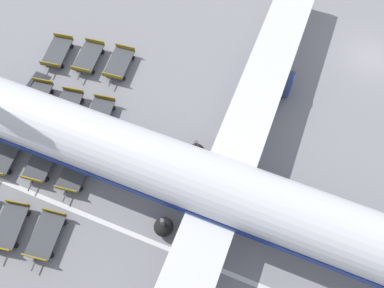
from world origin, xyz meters
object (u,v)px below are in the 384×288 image
Objects in this scene: baggage_dolly_row_mid_b_col_a at (119,63)px; baggage_dolly_row_mid_a_col_b at (67,108)px; airplane at (240,196)px; baggage_dolly_row_mid_b_col_b at (99,116)px; baggage_dolly_row_mid_a_col_a at (89,57)px; baggage_dolly_row_near_col_b at (36,99)px; baggage_dolly_row_mid_a_col_c at (42,161)px; baggage_dolly_row_mid_a_col_d at (10,226)px; baggage_dolly_row_near_col_a at (58,52)px; baggage_dolly_row_mid_b_col_c at (75,171)px; baggage_dolly_row_near_col_c at (5,154)px; baggage_dolly_row_mid_b_col_d at (46,235)px.

baggage_dolly_row_mid_a_col_b is at bearing -27.08° from baggage_dolly_row_mid_b_col_a.
baggage_dolly_row_mid_b_col_b is at bearing -112.96° from airplane.
baggage_dolly_row_mid_a_col_a is at bearing -178.79° from baggage_dolly_row_mid_a_col_b.
baggage_dolly_row_mid_a_col_a is (-9.31, -13.19, -2.49)m from airplane.
baggage_dolly_row_mid_b_col_b is at bearing 27.87° from baggage_dolly_row_mid_a_col_a.
baggage_dolly_row_near_col_b and baggage_dolly_row_mid_b_col_b have the same top height.
baggage_dolly_row_mid_a_col_c is at bearing -0.99° from baggage_dolly_row_mid_a_col_b.
baggage_dolly_row_near_col_b is at bearing -166.23° from baggage_dolly_row_mid_a_col_d.
baggage_dolly_row_mid_a_col_d is at bearing 13.77° from baggage_dolly_row_near_col_b.
baggage_dolly_row_near_col_a and baggage_dolly_row_mid_a_col_b have the same top height.
baggage_dolly_row_mid_b_col_b is (-4.51, -10.65, -2.49)m from airplane.
baggage_dolly_row_mid_b_col_b is 4.36m from baggage_dolly_row_mid_b_col_c.
baggage_dolly_row_near_col_c and baggage_dolly_row_mid_a_col_c have the same top height.
airplane is at bearing 107.53° from baggage_dolly_row_mid_a_col_d.
baggage_dolly_row_mid_b_col_d is (4.44, 4.83, 0.00)m from baggage_dolly_row_near_col_c.
baggage_dolly_row_mid_a_col_b is 1.00× the size of baggage_dolly_row_mid_b_col_b.
baggage_dolly_row_near_col_c and baggage_dolly_row_mid_b_col_a have the same top height.
baggage_dolly_row_mid_a_col_a is at bearing 91.41° from baggage_dolly_row_near_col_a.
baggage_dolly_row_mid_b_col_a is at bearing 90.46° from baggage_dolly_row_near_col_a.
baggage_dolly_row_mid_a_col_c is 1.00× the size of baggage_dolly_row_mid_b_col_a.
baggage_dolly_row_mid_b_col_d is at bearing 27.04° from baggage_dolly_row_near_col_b.
baggage_dolly_row_mid_a_col_a is 1.00× the size of baggage_dolly_row_mid_a_col_d.
airplane is 12.98× the size of baggage_dolly_row_mid_b_col_b.
baggage_dolly_row_mid_b_col_d is (13.48, 4.78, 0.00)m from baggage_dolly_row_near_col_a.
baggage_dolly_row_mid_b_col_a and baggage_dolly_row_mid_b_col_d have the same top height.
airplane is 18.42m from baggage_dolly_row_near_col_a.
baggage_dolly_row_near_col_c and baggage_dolly_row_mid_b_col_c have the same top height.
baggage_dolly_row_near_col_b is at bearing -152.96° from baggage_dolly_row_mid_b_col_d.
baggage_dolly_row_mid_b_col_d is at bearing -1.07° from baggage_dolly_row_mid_b_col_a.
baggage_dolly_row_mid_a_col_a is 9.48m from baggage_dolly_row_mid_b_col_c.
airplane is 12.86× the size of baggage_dolly_row_mid_b_col_a.
baggage_dolly_row_near_col_c is at bearing -132.59° from baggage_dolly_row_mid_b_col_d.
baggage_dolly_row_mid_b_col_b is at bearing 178.05° from baggage_dolly_row_mid_b_col_d.
baggage_dolly_row_mid_a_col_d is at bearing -11.16° from baggage_dolly_row_mid_b_col_a.
baggage_dolly_row_near_col_b and baggage_dolly_row_near_col_c have the same top height.
baggage_dolly_row_mid_a_col_b is (4.71, 0.10, 0.00)m from baggage_dolly_row_mid_a_col_a.
airplane is 12.97× the size of baggage_dolly_row_mid_b_col_c.
airplane is at bearing 49.03° from baggage_dolly_row_mid_b_col_a.
baggage_dolly_row_near_col_c is 5.03m from baggage_dolly_row_mid_b_col_c.
baggage_dolly_row_mid_b_col_c is at bearing 86.65° from baggage_dolly_row_mid_a_col_c.
baggage_dolly_row_mid_a_col_a is at bearing 179.27° from baggage_dolly_row_mid_a_col_d.
baggage_dolly_row_near_col_a and baggage_dolly_row_mid_b_col_d have the same top height.
airplane reaches higher than baggage_dolly_row_mid_a_col_c.
baggage_dolly_row_mid_b_col_d is at bearing -2.56° from baggage_dolly_row_mid_b_col_c.
baggage_dolly_row_mid_a_col_b and baggage_dolly_row_mid_b_col_c have the same top height.
baggage_dolly_row_near_col_b is at bearing -93.96° from baggage_dolly_row_mid_b_col_b.
baggage_dolly_row_mid_b_col_a is (-9.08, 5.08, 0.00)m from baggage_dolly_row_near_col_c.
baggage_dolly_row_mid_b_col_d is (0.01, 2.41, 0.00)m from baggage_dolly_row_mid_a_col_d.
baggage_dolly_row_mid_a_col_d is 5.10m from baggage_dolly_row_mid_b_col_c.
baggage_dolly_row_mid_a_col_d is at bearing -90.19° from baggage_dolly_row_mid_b_col_d.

